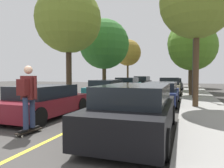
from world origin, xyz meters
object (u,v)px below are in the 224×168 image
skateboard (29,131)px  skateboarder (28,94)px  street_tree_right_near (193,47)px  street_tree_left_far (128,53)px  parked_car_right_far (170,86)px  parked_car_left_far (127,85)px  parked_car_left_farthest (142,82)px  street_tree_right_nearest (197,1)px  parked_car_right_nearest (136,110)px  streetlamp (194,51)px  parked_car_right_farthest (174,84)px  street_tree_left_nearest (68,20)px  street_tree_left_near (104,44)px  street_tree_right_farthest (190,49)px  street_tree_right_far (191,43)px  parked_car_left_near (107,89)px  parked_car_right_near (161,93)px  parked_car_left_nearest (44,101)px

skateboard → skateboarder: (-0.00, -0.03, 1.05)m
street_tree_right_near → skateboard: size_ratio=6.35×
street_tree_left_far → street_tree_right_near: size_ratio=1.11×
parked_car_right_far → parked_car_left_far: bearing=172.7°
parked_car_left_far → parked_car_left_farthest: size_ratio=1.02×
street_tree_left_far → street_tree_right_nearest: 16.80m
parked_car_right_nearest → skateboard: parked_car_right_nearest is taller
streetlamp → street_tree_left_far: bearing=123.7°
parked_car_right_farthest → street_tree_left_nearest: street_tree_left_nearest is taller
street_tree_left_near → street_tree_left_far: street_tree_left_near is taller
parked_car_right_far → street_tree_right_near: street_tree_right_near is taller
parked_car_left_farthest → streetlamp: bearing=-63.8°
street_tree_right_farthest → skateboarder: bearing=-100.4°
skateboarder → parked_car_right_far: bearing=78.5°
parked_car_left_farthest → parked_car_right_farthest: 4.07m
street_tree_left_far → streetlamp: bearing=-56.3°
street_tree_left_nearest → street_tree_right_far: size_ratio=0.98×
street_tree_left_nearest → streetlamp: bearing=22.8°
street_tree_left_near → street_tree_right_far: (7.44, 5.30, 0.51)m
parked_car_left_near → parked_car_right_near: parked_car_left_near is taller
street_tree_left_nearest → street_tree_left_near: size_ratio=1.08×
street_tree_left_far → street_tree_left_near: bearing=-90.0°
street_tree_right_farthest → streetlamp: (0.01, -15.02, -1.79)m
parked_car_left_farthest → parked_car_right_near: (3.95, -14.32, -0.08)m
parked_car_left_near → street_tree_left_far: street_tree_left_far is taller
skateboarder → street_tree_left_nearest: bearing=112.3°
parked_car_left_near → parked_car_right_nearest: 9.05m
parked_car_right_farthest → street_tree_right_near: 9.18m
parked_car_left_farthest → streetlamp: size_ratio=0.80×
parked_car_left_nearest → street_tree_left_far: (-1.74, 19.04, 3.85)m
street_tree_left_nearest → street_tree_left_far: size_ratio=1.17×
parked_car_right_near → skateboarder: (-2.86, -7.32, 0.50)m
street_tree_right_farthest → street_tree_right_far: bearing=-90.0°
parked_car_left_far → street_tree_left_near: size_ratio=0.67×
parked_car_left_near → streetlamp: streetlamp is taller
street_tree_right_farthest → skateboard: street_tree_right_farthest is taller
parked_car_right_far → street_tree_right_farthest: (1.74, 10.98, 4.33)m
streetlamp → street_tree_right_near: bearing=90.2°
skateboarder → parked_car_right_farthest: bearing=82.1°
parked_car_right_farthest → street_tree_right_far: street_tree_right_far is taller
street_tree_left_near → street_tree_right_far: bearing=35.4°
skateboarder → streetlamp: bearing=65.4°
parked_car_left_near → parked_car_left_nearest: bearing=-90.0°
parked_car_left_far → street_tree_left_near: (-1.74, -1.58, 3.73)m
street_tree_right_nearest → streetlamp: size_ratio=1.26×
parked_car_right_far → skateboard: size_ratio=4.96×
parked_car_left_farthest → street_tree_left_far: 4.17m
street_tree_left_far → street_tree_right_farthest: (7.44, 3.87, 0.55)m
parked_car_right_far → parked_car_left_near: bearing=-128.3°
street_tree_right_near → skateboard: (-4.60, -12.18, -3.67)m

